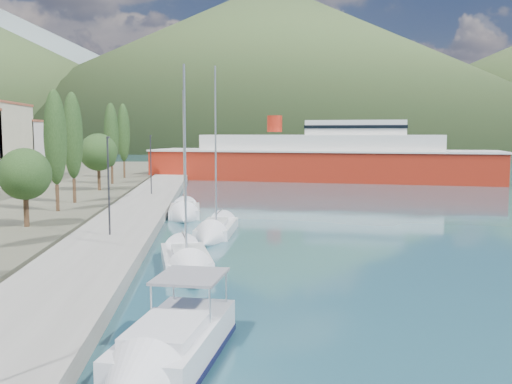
{
  "coord_description": "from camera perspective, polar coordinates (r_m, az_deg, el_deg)",
  "views": [
    {
      "loc": [
        -2.58,
        -20.3,
        7.04
      ],
      "look_at": [
        0.0,
        14.0,
        3.5
      ],
      "focal_mm": 40.0,
      "sensor_mm": 36.0,
      "label": 1
    }
  ],
  "objects": [
    {
      "name": "hills_far",
      "position": [
        658.21,
        8.3,
        11.95
      ],
      "size": [
        1480.0,
        900.0,
        180.0
      ],
      "color": "slate",
      "rests_on": "ground"
    },
    {
      "name": "hills_near",
      "position": [
        407.67,
        10.23,
        11.72
      ],
      "size": [
        1010.0,
        520.0,
        115.0
      ],
      "color": "#3B4F28",
      "rests_on": "ground"
    },
    {
      "name": "motor_cruiser",
      "position": [
        16.96,
        -9.66,
        -16.87
      ],
      "size": [
        4.45,
        8.69,
        3.08
      ],
      "color": "black",
      "rests_on": "ground"
    },
    {
      "name": "ground",
      "position": [
        140.5,
        -3.24,
        3.0
      ],
      "size": [
        1400.0,
        1400.0,
        0.0
      ],
      "primitive_type": "plane",
      "color": "#244F5B"
    },
    {
      "name": "tree_row",
      "position": [
        55.45,
        -17.64,
        4.31
      ],
      "size": [
        4.17,
        62.47,
        10.57
      ],
      "color": "#47301E",
      "rests_on": "land_strip"
    },
    {
      "name": "lamp_posts",
      "position": [
        36.63,
        -14.38,
        1.06
      ],
      "size": [
        0.15,
        46.8,
        6.06
      ],
      "color": "#2D2D33",
      "rests_on": "quay"
    },
    {
      "name": "sailboat_near",
      "position": [
        28.92,
        -6.73,
        -7.62
      ],
      "size": [
        3.38,
        8.23,
        11.49
      ],
      "color": "silver",
      "rests_on": "ground"
    },
    {
      "name": "sailboat_mid",
      "position": [
        38.42,
        -4.38,
        -4.24
      ],
      "size": [
        3.62,
        8.95,
        12.52
      ],
      "color": "silver",
      "rests_on": "ground"
    },
    {
      "name": "quay",
      "position": [
        47.21,
        -12.08,
        -2.34
      ],
      "size": [
        5.0,
        88.0,
        0.8
      ],
      "primitive_type": "cube",
      "color": "gray",
      "rests_on": "ground"
    },
    {
      "name": "sailboat_far",
      "position": [
        47.56,
        -7.19,
        -2.29
      ],
      "size": [
        2.75,
        7.99,
        11.64
      ],
      "color": "silver",
      "rests_on": "ground"
    },
    {
      "name": "ferry",
      "position": [
        86.69,
        6.62,
        3.25
      ],
      "size": [
        52.62,
        26.84,
        10.29
      ],
      "color": "#A32212",
      "rests_on": "ground"
    }
  ]
}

